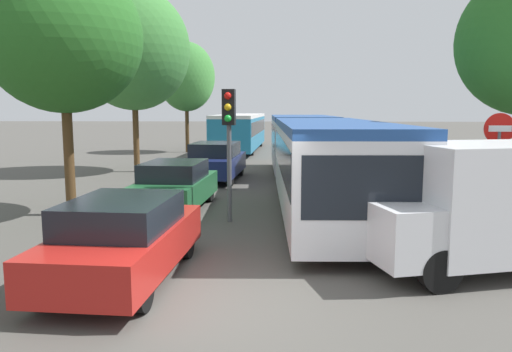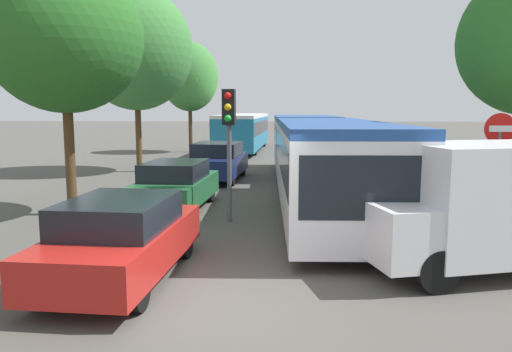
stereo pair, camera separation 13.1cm
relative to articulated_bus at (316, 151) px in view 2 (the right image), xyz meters
The scene contains 12 objects.
ground_plane 10.21m from the articulated_bus, 101.38° to the right, with size 200.00×200.00×0.00m, color #4F4C47.
articulated_bus is the anchor object (origin of this frame).
city_bus_rear 17.69m from the articulated_bus, 102.94° to the left, with size 2.95×11.62×2.48m.
queued_car_red 9.74m from the articulated_bus, 113.20° to the right, with size 1.97×4.20×1.43m.
queued_car_green 5.22m from the articulated_bus, 144.67° to the right, with size 1.95×4.15×1.41m.
queued_car_navy 4.89m from the articulated_bus, 141.70° to the left, with size 2.13×4.54×1.54m.
white_van 8.49m from the articulated_bus, 69.59° to the right, with size 5.34×3.19×2.31m.
traffic_light 5.19m from the articulated_bus, 119.20° to the right, with size 0.34×0.37×3.40m.
no_entry_sign 6.68m from the articulated_bus, 55.44° to the right, with size 0.70×0.08×2.82m.
tree_left_mid 8.51m from the articulated_bus, 151.28° to the right, with size 4.17×4.17×6.81m.
tree_left_far 10.38m from the articulated_bus, 144.69° to the left, with size 5.07×5.07×8.25m.
tree_left_distant 17.79m from the articulated_bus, 114.99° to the left, with size 3.75×3.75×7.19m.
Camera 2 is at (0.96, -7.15, 2.94)m, focal length 35.00 mm.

